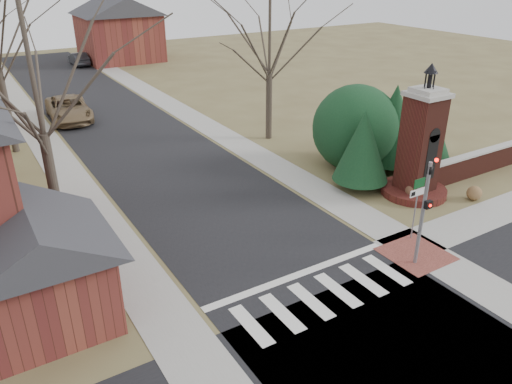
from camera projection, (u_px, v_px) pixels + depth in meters
ground at (339, 308)px, 16.84m from camera, size 120.00×120.00×0.00m
main_street at (128, 132)px, 33.79m from camera, size 8.00×70.00×0.01m
cross_street at (406, 364)px, 14.53m from camera, size 120.00×8.00×0.01m
crosswalk_zone at (324, 295)px, 17.45m from camera, size 8.00×2.20×0.02m
stop_bar at (299, 274)px, 18.61m from camera, size 8.00×0.35×0.02m
sidewalk_right_main at (197, 120)px, 36.25m from camera, size 2.00×60.00×0.02m
sidewalk_left at (47, 146)px, 31.33m from camera, size 2.00×60.00×0.02m
curb_apron at (416, 254)px, 19.88m from camera, size 2.40×2.40×0.02m
traffic_signal_pole at (425, 203)px, 18.22m from camera, size 0.28×0.41×4.50m
sign_post at (417, 197)px, 20.19m from camera, size 0.90×0.07×2.75m
brick_gate_monument at (419, 154)px, 24.03m from camera, size 3.20×3.20×6.47m
brick_garden_wall at (473, 164)px, 26.81m from camera, size 7.50×0.50×1.30m
garage_left at (35, 263)px, 15.31m from camera, size 4.80×4.80×4.29m
house_distant_right at (118, 27)px, 56.06m from camera, size 8.80×8.80×7.30m
evergreen_near at (363, 146)px, 24.67m from camera, size 2.80×2.80×4.10m
evergreen_mid at (394, 123)px, 27.03m from camera, size 3.40×3.40×4.70m
evergreen_far at (431, 134)px, 27.50m from camera, size 2.40×2.40×3.30m
evergreen_mass at (356, 125)px, 27.40m from camera, size 4.80×4.80×4.80m
bare_tree_0 at (28, 55)px, 17.18m from camera, size 8.05×8.05×11.15m
bare_tree_3 at (270, 32)px, 29.87m from camera, size 7.00×7.00×9.70m
pickup_truck at (69, 109)px, 36.01m from camera, size 3.22×6.17×1.66m
distant_car at (79, 59)px, 54.51m from camera, size 1.47×4.21×1.39m
dry_shrub_left at (415, 190)px, 24.26m from camera, size 0.92×0.92×0.92m
dry_shrub_right at (474, 193)px, 24.21m from camera, size 0.72×0.72×0.72m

